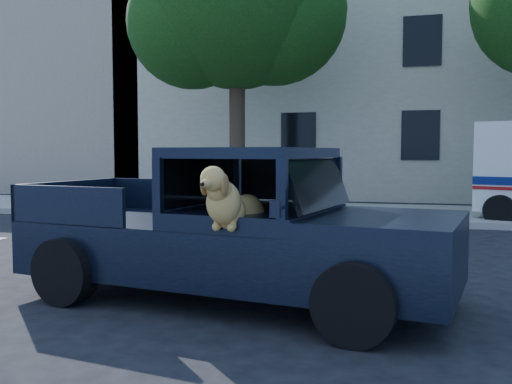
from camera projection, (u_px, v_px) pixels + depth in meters
The scene contains 7 objects.
ground at pixel (339, 315), 5.80m from camera, with size 120.00×120.00×0.00m, color black.
far_sidewalk at pixel (382, 214), 14.66m from camera, with size 60.00×4.00×0.15m, color gray.
lane_stripes at pixel (499, 262), 8.56m from camera, with size 21.60×0.14×0.01m, color silver, non-canonical shape.
street_tree_left at pixel (238, 5), 15.70m from camera, with size 6.00×5.20×8.60m.
building_main at pixel (478, 73), 20.61m from camera, with size 26.00×6.00×9.00m, color beige.
building_left at pixel (46, 99), 25.30m from camera, with size 12.00×6.00×8.00m, color tan.
pickup_truck at pixel (228, 249), 6.33m from camera, with size 4.98×2.80×1.70m.
Camera 1 is at (0.66, -5.72, 1.65)m, focal length 40.00 mm.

